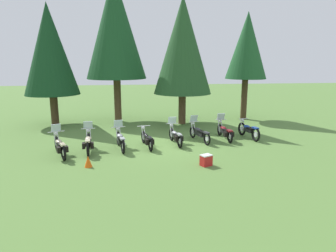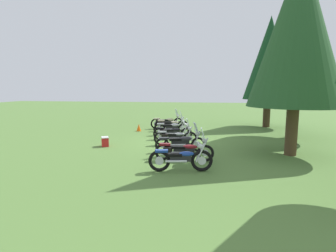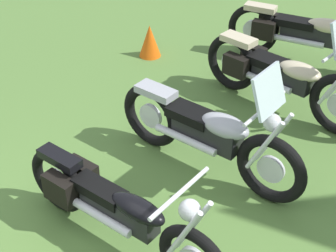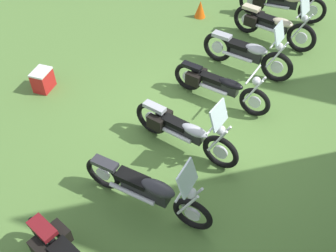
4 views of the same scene
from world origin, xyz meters
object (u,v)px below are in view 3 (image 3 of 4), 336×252
object	(u,v)px
motorcycle_2	(209,133)
traffic_cone	(150,41)
motorcycle_3	(114,207)
motorcycle_1	(281,75)
motorcycle_0	(309,33)

from	to	relation	value
motorcycle_2	traffic_cone	world-z (taller)	motorcycle_2
motorcycle_2	motorcycle_3	bearing A→B (deg)	-92.51
motorcycle_1	motorcycle_0	bearing A→B (deg)	105.96
motorcycle_0	motorcycle_2	distance (m)	2.84
motorcycle_1	motorcycle_2	world-z (taller)	motorcycle_1
motorcycle_1	traffic_cone	bearing A→B (deg)	-178.80
traffic_cone	motorcycle_0	bearing A→B (deg)	131.73
motorcycle_0	motorcycle_1	distance (m)	1.31
motorcycle_3	traffic_cone	bearing A→B (deg)	124.73
motorcycle_1	motorcycle_2	distance (m)	1.54
motorcycle_3	motorcycle_2	bearing A→B (deg)	87.04
motorcycle_3	motorcycle_1	bearing A→B (deg)	88.62
motorcycle_2	motorcycle_3	xyz separation A→B (m)	(1.33, 0.18, -0.06)
motorcycle_3	traffic_cone	distance (m)	3.68
motorcycle_1	traffic_cone	xyz separation A→B (m)	(0.27, -2.15, -0.24)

